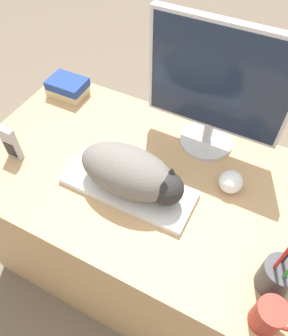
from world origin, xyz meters
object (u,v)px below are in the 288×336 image
Objects in this scene: cat at (132,173)px; baseball at (231,182)px; phone at (11,144)px; book_stack at (68,87)px; coffee_mug at (269,317)px; monitor at (217,86)px; keyboard at (128,187)px; pen_cup at (277,276)px.

baseball is (0.29, 0.16, -0.06)m from cat.
phone reaches higher than book_stack.
coffee_mug is 0.68× the size of book_stack.
monitor reaches higher than coffee_mug.
book_stack reaches higher than keyboard.
keyboard is 0.45m from phone.
monitor is 0.74m from phone.
pen_cup is (-0.01, 0.11, 0.01)m from coffee_mug.
keyboard is 0.52m from pen_cup.
pen_cup is 1.09m from book_stack.
cat is 2.60× the size of phone.
keyboard is 0.59m from book_stack.
coffee_mug is at bearing -21.92° from keyboard.
coffee_mug is 0.82× the size of phone.
pen_cup is at bearing -11.63° from cat.
pen_cup is (0.36, -0.43, -0.21)m from monitor.
coffee_mug is 0.98m from phone.
baseball is 0.78m from phone.
monitor is at bearing -0.06° from book_stack.
keyboard is at bearing 168.79° from pen_cup.
book_stack is at bearing 95.93° from phone.
cat is at bearing 0.00° from keyboard.
cat is 0.39m from monitor.
book_stack is (-0.64, 0.00, -0.23)m from monitor.
monitor is 3.48× the size of phone.
monitor is 4.25× the size of coffee_mug.
cat is at bearing 157.35° from coffee_mug.
phone is at bearing -172.31° from keyboard.
book_stack is at bearing 151.75° from coffee_mug.
book_stack is (-0.50, 0.33, -0.06)m from cat.
monitor is 0.32m from baseball.
cat is 3.16× the size of coffee_mug.
pen_cup is 1.32× the size of book_stack.
phone is 0.39m from book_stack.
coffee_mug is at bearing -22.65° from cat.
pen_cup is at bearing -11.21° from keyboard.
keyboard is at bearing -34.32° from book_stack.
pen_cup reaches higher than phone.
cat is 0.47m from phone.
keyboard is 3.30× the size of phone.
monitor reaches higher than baseball.
keyboard is 0.35m from baseball.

